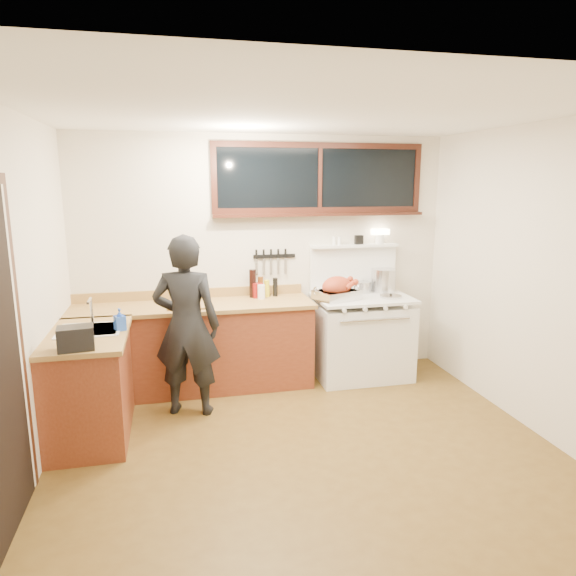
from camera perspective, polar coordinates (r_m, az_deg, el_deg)
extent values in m
cube|color=#533A15|center=(4.36, 1.93, -17.47)|extent=(4.00, 3.50, 0.02)
cube|color=beige|center=(5.59, -2.61, 3.37)|extent=(4.00, 0.05, 2.60)
cube|color=beige|center=(2.29, 13.71, -9.54)|extent=(4.00, 0.05, 2.60)
cube|color=beige|center=(3.90, -28.04, -1.72)|extent=(0.05, 3.50, 2.60)
cube|color=beige|center=(4.81, 26.06, 0.80)|extent=(0.05, 3.50, 2.60)
cube|color=white|center=(3.83, 2.22, 19.38)|extent=(4.00, 3.50, 0.05)
cube|color=maroon|center=(5.40, -10.34, -6.64)|extent=(2.40, 0.60, 0.86)
cube|color=olive|center=(5.26, -10.52, -2.02)|extent=(2.44, 0.64, 0.04)
cube|color=olive|center=(5.53, -10.68, -0.60)|extent=(2.40, 0.03, 0.10)
sphere|color=#B78C38|center=(5.11, -21.61, -5.17)|extent=(0.03, 0.03, 0.03)
sphere|color=#B78C38|center=(5.05, -15.99, -4.97)|extent=(0.03, 0.03, 0.03)
sphere|color=#B78C38|center=(5.05, -10.30, -4.72)|extent=(0.03, 0.03, 0.03)
sphere|color=#B78C38|center=(5.09, -4.66, -4.42)|extent=(0.03, 0.03, 0.03)
sphere|color=#B78C38|center=(5.17, 0.29, -4.13)|extent=(0.03, 0.03, 0.03)
cube|color=maroon|center=(4.67, -21.12, -10.22)|extent=(0.60, 1.05, 0.86)
cube|color=olive|center=(4.53, -21.41, -4.92)|extent=(0.64, 1.09, 0.04)
cube|color=white|center=(4.61, -21.12, -5.13)|extent=(0.45, 0.40, 0.14)
cube|color=white|center=(4.59, -21.18, -4.35)|extent=(0.50, 0.45, 0.01)
cylinder|color=silver|center=(4.73, -20.98, -2.42)|extent=(0.02, 0.02, 0.24)
cylinder|color=silver|center=(4.63, -21.21, -1.34)|extent=(0.02, 0.18, 0.02)
cube|color=white|center=(5.71, 8.14, -5.75)|extent=(1.00, 0.70, 0.82)
cube|color=white|center=(5.58, 8.28, -1.09)|extent=(1.02, 0.72, 0.03)
cube|color=white|center=(5.37, 9.46, -5.67)|extent=(0.88, 0.02, 0.46)
cylinder|color=silver|center=(5.28, 9.67, -3.50)|extent=(0.75, 0.02, 0.02)
cylinder|color=white|center=(5.15, 6.27, -2.53)|extent=(0.04, 0.03, 0.04)
cylinder|color=white|center=(5.23, 8.56, -2.39)|extent=(0.04, 0.03, 0.04)
cylinder|color=white|center=(5.31, 10.77, -2.24)|extent=(0.04, 0.03, 0.04)
cylinder|color=white|center=(5.40, 12.92, -2.10)|extent=(0.04, 0.03, 0.04)
cube|color=white|center=(5.82, 7.23, 2.13)|extent=(1.00, 0.05, 0.50)
cube|color=white|center=(5.76, 7.40, 4.68)|extent=(1.00, 0.12, 0.03)
cylinder|color=white|center=(5.86, 10.19, 5.37)|extent=(0.10, 0.10, 0.10)
cube|color=#FFE5B2|center=(5.85, 10.22, 6.18)|extent=(0.19, 0.09, 0.06)
cube|color=black|center=(5.77, 7.89, 5.33)|extent=(0.09, 0.05, 0.10)
cylinder|color=white|center=(5.69, 5.71, 5.25)|extent=(0.04, 0.04, 0.09)
cylinder|color=white|center=(5.67, 5.14, 5.24)|extent=(0.04, 0.04, 0.09)
cube|color=black|center=(5.63, 3.54, 12.10)|extent=(2.20, 0.01, 0.62)
cube|color=black|center=(5.64, 3.60, 15.55)|extent=(2.32, 0.04, 0.06)
cube|color=black|center=(5.63, 3.51, 8.64)|extent=(2.32, 0.04, 0.06)
cube|color=black|center=(5.42, -8.25, 12.01)|extent=(0.06, 0.04, 0.62)
cube|color=black|center=(6.04, 14.12, 11.75)|extent=(0.06, 0.04, 0.62)
cube|color=black|center=(5.63, 3.56, 12.10)|extent=(0.04, 0.04, 0.62)
cube|color=black|center=(5.59, 3.65, 8.15)|extent=(2.32, 0.13, 0.03)
cube|color=black|center=(3.89, -27.40, -5.50)|extent=(0.01, 0.07, 2.10)
cube|color=black|center=(5.57, -1.53, 3.56)|extent=(0.46, 0.02, 0.04)
cube|color=silver|center=(5.54, -3.52, 2.34)|extent=(0.02, 0.00, 0.18)
cube|color=black|center=(5.52, -3.54, 3.77)|extent=(0.02, 0.02, 0.10)
cube|color=silver|center=(5.55, -2.71, 2.37)|extent=(0.02, 0.00, 0.18)
cube|color=black|center=(5.53, -2.72, 3.80)|extent=(0.02, 0.02, 0.10)
cube|color=silver|center=(5.57, -1.90, 2.40)|extent=(0.02, 0.00, 0.18)
cube|color=black|center=(5.55, -1.91, 3.83)|extent=(0.02, 0.02, 0.10)
cube|color=silver|center=(5.58, -1.09, 2.43)|extent=(0.03, 0.00, 0.18)
cube|color=black|center=(5.56, -1.09, 3.85)|extent=(0.02, 0.02, 0.10)
cube|color=silver|center=(5.60, -0.29, 2.46)|extent=(0.03, 0.00, 0.18)
cube|color=black|center=(5.58, -0.29, 3.88)|extent=(0.02, 0.02, 0.10)
imported|color=black|center=(4.74, -11.21, -4.15)|extent=(0.69, 0.54, 1.67)
imported|color=blue|center=(4.49, -18.19, -3.34)|extent=(0.11, 0.11, 0.19)
cube|color=black|center=(4.10, -22.51, -5.16)|extent=(0.27, 0.21, 0.18)
cube|color=olive|center=(5.17, -11.02, -1.94)|extent=(0.41, 0.32, 0.02)
ellipsoid|color=#9E391C|center=(5.16, -11.05, -1.24)|extent=(0.23, 0.16, 0.13)
sphere|color=#9E391C|center=(5.20, -9.98, -0.80)|extent=(0.05, 0.05, 0.05)
sphere|color=#9E391C|center=(5.10, -9.92, -1.04)|extent=(0.05, 0.05, 0.05)
cube|color=silver|center=(5.40, 5.43, -0.76)|extent=(0.51, 0.45, 0.10)
cube|color=#3F3F42|center=(5.39, 5.43, -0.39)|extent=(0.45, 0.39, 0.03)
torus|color=silver|center=(5.32, 3.14, -0.35)|extent=(0.05, 0.10, 0.10)
torus|color=silver|center=(5.46, 7.67, -0.13)|extent=(0.05, 0.10, 0.10)
ellipsoid|color=#9E391C|center=(5.38, 5.45, 0.18)|extent=(0.40, 0.35, 0.21)
cylinder|color=#9E391C|center=(5.34, 6.89, 0.27)|extent=(0.13, 0.09, 0.09)
sphere|color=#9E391C|center=(5.35, 7.52, 0.67)|extent=(0.06, 0.06, 0.06)
cylinder|color=#9E391C|center=(5.49, 6.32, 0.60)|extent=(0.13, 0.09, 0.09)
sphere|color=#9E391C|center=(5.50, 6.94, 0.99)|extent=(0.06, 0.06, 0.06)
cylinder|color=silver|center=(5.85, 10.57, 0.87)|extent=(0.28, 0.28, 0.26)
cylinder|color=silver|center=(5.76, 8.37, 0.10)|extent=(0.21, 0.21, 0.12)
cylinder|color=black|center=(5.87, 8.37, 0.83)|extent=(0.07, 0.16, 0.02)
cylinder|color=silver|center=(5.58, 11.34, -0.91)|extent=(0.27, 0.27, 0.02)
sphere|color=black|center=(5.58, 11.35, -0.73)|extent=(0.03, 0.03, 0.03)
cube|color=maroon|center=(5.47, -3.43, -0.26)|extent=(0.12, 0.10, 0.16)
cylinder|color=white|center=(5.41, -2.98, -0.42)|extent=(0.09, 0.09, 0.15)
cylinder|color=black|center=(5.47, -3.95, 0.50)|extent=(0.07, 0.07, 0.30)
cylinder|color=black|center=(5.49, -3.06, 0.13)|extent=(0.06, 0.06, 0.22)
cylinder|color=black|center=(5.51, -2.38, -0.04)|extent=(0.06, 0.06, 0.18)
cylinder|color=black|center=(5.52, -1.43, 0.11)|extent=(0.05, 0.05, 0.20)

